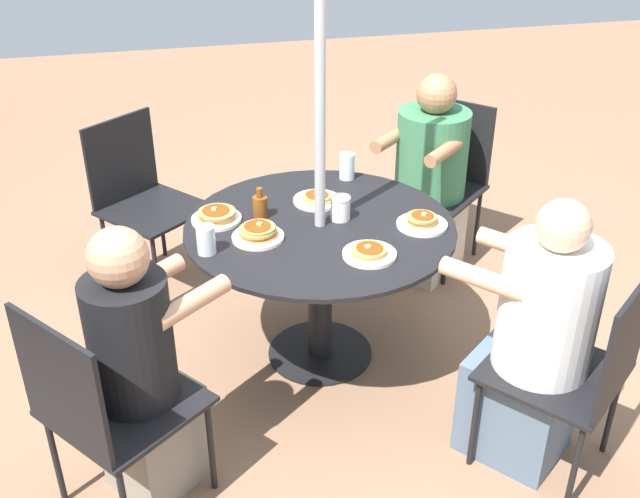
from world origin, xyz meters
name	(u,v)px	position (x,y,z in m)	size (l,w,h in m)	color
ground_plane	(320,353)	(0.00, 0.00, 0.00)	(12.00, 12.00, 0.00)	#8C664C
patio_table	(320,253)	(0.00, 0.00, 0.57)	(1.21, 1.21, 0.72)	black
umbrella_pole	(320,112)	(0.00, 0.00, 1.24)	(0.05, 0.05, 2.47)	#ADADB2
patio_chair_north	(581,365)	(-0.96, -0.77, 0.52)	(0.67, 0.67, 0.92)	black
diner_north	(534,347)	(-0.81, -0.65, 0.52)	(0.62, 0.60, 1.15)	slate
patio_chair_east	(443,173)	(0.81, -0.92, 0.52)	(0.67, 0.67, 0.92)	black
diner_east	(427,186)	(0.69, -0.78, 0.51)	(0.61, 0.62, 1.14)	beige
patio_chair_south	(141,193)	(0.95, 0.77, 0.52)	(0.67, 0.67, 0.92)	black
patio_chair_west	(101,404)	(-0.76, 0.96, 0.52)	(0.67, 0.67, 0.92)	black
diner_west	(142,374)	(-0.65, 0.82, 0.54)	(0.52, 0.55, 1.14)	gray
pancake_plate_a	(369,253)	(-0.32, -0.13, 0.73)	(0.23, 0.23, 0.05)	white
pancake_plate_b	(317,199)	(0.23, -0.04, 0.73)	(0.23, 0.23, 0.05)	white
pancake_plate_c	(258,233)	(-0.06, 0.29, 0.74)	(0.23, 0.23, 0.07)	white
pancake_plate_d	(217,216)	(0.14, 0.44, 0.74)	(0.23, 0.23, 0.06)	white
pancake_plate_e	(422,222)	(-0.12, -0.44, 0.74)	(0.23, 0.23, 0.06)	white
syrup_bottle	(260,206)	(0.14, 0.25, 0.77)	(0.09, 0.07, 0.14)	brown
coffee_cup	(340,208)	(0.03, -0.10, 0.77)	(0.09, 0.09, 0.11)	white
drinking_glass_a	(206,240)	(-0.13, 0.52, 0.78)	(0.08, 0.08, 0.12)	silver
drinking_glass_b	(347,166)	(0.46, -0.25, 0.78)	(0.08, 0.08, 0.13)	silver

